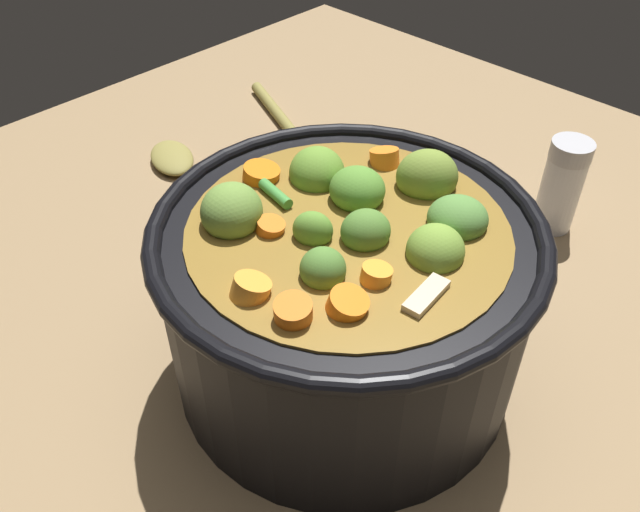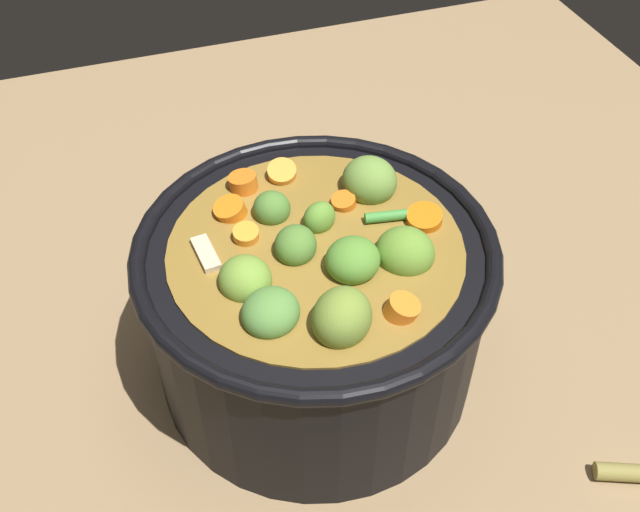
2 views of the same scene
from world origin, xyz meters
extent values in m
plane|color=#8C704C|center=(0.00, 0.00, 0.00)|extent=(1.10, 1.10, 0.00)
cylinder|color=black|center=(0.00, 0.00, 0.07)|extent=(0.26, 0.26, 0.14)
torus|color=black|center=(0.00, 0.00, 0.14)|extent=(0.27, 0.27, 0.01)
cylinder|color=olive|center=(0.00, 0.00, 0.07)|extent=(0.21, 0.21, 0.13)
ellipsoid|color=olive|center=(0.06, -0.03, 0.14)|extent=(0.06, 0.06, 0.04)
ellipsoid|color=#5C8E31|center=(0.01, 0.02, 0.14)|extent=(0.03, 0.03, 0.03)
ellipsoid|color=#4F7D32|center=(-0.02, 0.04, 0.14)|extent=(0.04, 0.04, 0.03)
ellipsoid|color=olive|center=(-0.06, -0.02, 0.14)|extent=(0.05, 0.05, 0.03)
ellipsoid|color=#507E31|center=(-0.02, 0.00, 0.14)|extent=(0.04, 0.04, 0.03)
ellipsoid|color=#568D31|center=(0.02, -0.03, 0.15)|extent=(0.05, 0.05, 0.03)
ellipsoid|color=olive|center=(0.06, 0.05, 0.15)|extent=(0.06, 0.06, 0.04)
ellipsoid|color=olive|center=(-0.01, -0.07, 0.15)|extent=(0.06, 0.06, 0.04)
ellipsoid|color=#56893D|center=(-0.05, -0.05, 0.14)|extent=(0.06, 0.05, 0.03)
cylinder|color=orange|center=(0.03, -0.08, 0.14)|extent=(0.03, 0.03, 0.02)
cylinder|color=orange|center=(0.00, 0.08, 0.14)|extent=(0.03, 0.03, 0.02)
cylinder|color=orange|center=(-0.05, 0.05, 0.14)|extent=(0.03, 0.03, 0.02)
cylinder|color=orange|center=(0.03, 0.04, 0.14)|extent=(0.03, 0.03, 0.01)
cylinder|color=orange|center=(-0.04, 0.02, 0.14)|extent=(0.02, 0.02, 0.02)
cylinder|color=orange|center=(0.08, 0.00, 0.14)|extent=(0.04, 0.04, 0.02)
cylinder|color=orange|center=(-0.03, 0.08, 0.14)|extent=(0.03, 0.03, 0.02)
cylinder|color=#438E3B|center=(0.06, 0.01, 0.14)|extent=(0.03, 0.01, 0.01)
cube|color=beige|center=(-0.08, 0.02, 0.14)|extent=(0.02, 0.04, 0.01)
camera|label=1|loc=(-0.22, 0.26, 0.41)|focal=37.02mm
camera|label=2|loc=(-0.12, -0.36, 0.51)|focal=41.85mm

